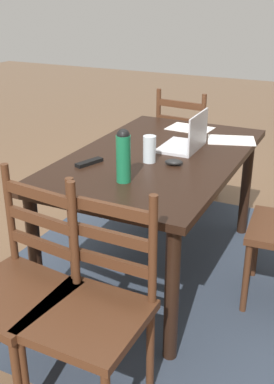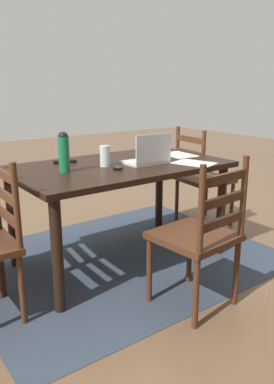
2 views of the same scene
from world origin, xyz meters
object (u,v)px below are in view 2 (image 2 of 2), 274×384
at_px(chair_left_near, 202,178).
at_px(drinking_glass, 105,156).
at_px(chair_far_head, 199,236).
at_px(tv_remote, 65,162).
at_px(water_bottle, 64,151).
at_px(laptop, 149,156).
at_px(computer_mouse, 117,167).
at_px(dining_table, 120,176).

relative_size(chair_left_near, drinking_glass, 6.33).
distance_m(chair_far_head, tv_remote, 1.20).
relative_size(water_bottle, drinking_glass, 1.82).
distance_m(laptop, drinking_glass, 0.33).
bearing_deg(computer_mouse, drinking_glass, -99.42).
bearing_deg(chair_far_head, computer_mouse, -79.61).
bearing_deg(laptop, drinking_glass, -20.59).
bearing_deg(tv_remote, chair_far_head, 34.79).
distance_m(chair_left_near, drinking_glass, 1.29).
distance_m(dining_table, chair_far_head, 0.86).
relative_size(chair_left_near, water_bottle, 3.48).
bearing_deg(water_bottle, tv_remote, -116.50).
relative_size(chair_far_head, laptop, 2.96).
relative_size(laptop, computer_mouse, 3.20).
distance_m(dining_table, tv_remote, 0.43).
bearing_deg(computer_mouse, laptop, 171.66).
relative_size(chair_left_near, computer_mouse, 9.50).
xyz_separation_m(water_bottle, drinking_glass, (-0.32, -0.00, -0.07)).
bearing_deg(chair_far_head, drinking_glass, -80.68).
xyz_separation_m(dining_table, laptop, (-0.18, 0.12, 0.15)).
bearing_deg(dining_table, chair_left_near, -169.99).
xyz_separation_m(chair_far_head, chair_left_near, (-1.08, -1.03, 0.00)).
bearing_deg(computer_mouse, chair_left_near, -177.65).
distance_m(dining_table, chair_left_near, 1.12).
bearing_deg(computer_mouse, dining_table, -142.46).
distance_m(dining_table, drinking_glass, 0.22).
xyz_separation_m(water_bottle, computer_mouse, (-0.33, 0.14, -0.12)).
height_order(chair_left_near, tv_remote, chair_left_near).
xyz_separation_m(drinking_glass, computer_mouse, (-0.01, 0.14, -0.06)).
height_order(chair_left_near, drinking_glass, chair_left_near).
xyz_separation_m(dining_table, water_bottle, (0.45, 0.01, 0.24)).
bearing_deg(chair_far_head, chair_left_near, -136.31).
height_order(chair_far_head, water_bottle, water_bottle).
relative_size(dining_table, laptop, 4.93).
distance_m(drinking_glass, computer_mouse, 0.15).
height_order(laptop, water_bottle, water_bottle).
bearing_deg(chair_left_near, chair_far_head, 43.69).
distance_m(water_bottle, drinking_glass, 0.33).
relative_size(water_bottle, computer_mouse, 2.73).
bearing_deg(chair_left_near, computer_mouse, 15.89).
distance_m(dining_table, computer_mouse, 0.22).
xyz_separation_m(dining_table, computer_mouse, (0.12, 0.15, 0.11)).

